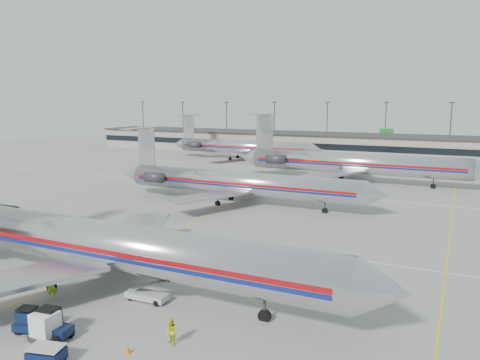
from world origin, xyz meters
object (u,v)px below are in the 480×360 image
Objects in this scene: tug_center at (30,322)px; uld_container at (46,327)px; jet_second_row at (235,182)px; jet_foreground at (91,241)px; belt_loader at (148,294)px.

tug_center is 1.28× the size of uld_container.
uld_container is at bearing -80.64° from jet_second_row.
jet_second_row is at bearing 94.92° from jet_foreground.
uld_container is 8.25m from belt_loader.
belt_loader is (9.33, -34.71, -2.74)m from jet_second_row.
jet_foreground reaches higher than uld_container.
jet_second_row is (-2.92, 33.84, -0.47)m from jet_foreground.
jet_second_row is 36.04m from belt_loader.
jet_second_row reaches higher than uld_container.
tug_center is (2.40, -8.56, -2.96)m from jet_foreground.
tug_center is 8.69m from belt_loader.
belt_loader reaches higher than uld_container.
belt_loader is (4.02, 7.70, -0.26)m from tug_center.
tug_center is 0.60× the size of belt_loader.
belt_loader is at bearing -74.95° from jet_second_row.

